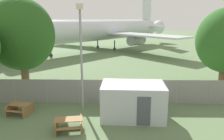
{
  "coord_description": "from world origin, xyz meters",
  "views": [
    {
      "loc": [
        2.88,
        -5.03,
        6.53
      ],
      "look_at": [
        2.53,
        14.19,
        2.0
      ],
      "focal_mm": 35.0,
      "sensor_mm": 36.0,
      "label": 1
    }
  ],
  "objects_px": {
    "airplane": "(101,30)",
    "picnic_bench_open_grass": "(20,108)",
    "portable_cabin": "(133,101)",
    "picnic_bench_near_cabin": "(69,123)",
    "tree_near_hangar": "(21,35)"
  },
  "relations": [
    {
      "from": "picnic_bench_open_grass",
      "to": "tree_near_hangar",
      "type": "bearing_deg",
      "value": 106.69
    },
    {
      "from": "portable_cabin",
      "to": "tree_near_hangar",
      "type": "distance_m",
      "value": 11.09
    },
    {
      "from": "picnic_bench_near_cabin",
      "to": "picnic_bench_open_grass",
      "type": "height_order",
      "value": "same"
    },
    {
      "from": "portable_cabin",
      "to": "tree_near_hangar",
      "type": "height_order",
      "value": "tree_near_hangar"
    },
    {
      "from": "airplane",
      "to": "tree_near_hangar",
      "type": "bearing_deg",
      "value": 31.56
    },
    {
      "from": "picnic_bench_open_grass",
      "to": "portable_cabin",
      "type": "bearing_deg",
      "value": -2.51
    },
    {
      "from": "tree_near_hangar",
      "to": "picnic_bench_near_cabin",
      "type": "bearing_deg",
      "value": -51.94
    },
    {
      "from": "portable_cabin",
      "to": "picnic_bench_near_cabin",
      "type": "height_order",
      "value": "portable_cabin"
    },
    {
      "from": "airplane",
      "to": "picnic_bench_open_grass",
      "type": "bearing_deg",
      "value": 35.16
    },
    {
      "from": "picnic_bench_near_cabin",
      "to": "portable_cabin",
      "type": "bearing_deg",
      "value": 26.09
    },
    {
      "from": "portable_cabin",
      "to": "picnic_bench_open_grass",
      "type": "xyz_separation_m",
      "value": [
        -7.84,
        0.34,
        -0.71
      ]
    },
    {
      "from": "portable_cabin",
      "to": "picnic_bench_near_cabin",
      "type": "bearing_deg",
      "value": -151.66
    },
    {
      "from": "airplane",
      "to": "picnic_bench_open_grass",
      "type": "height_order",
      "value": "airplane"
    },
    {
      "from": "airplane",
      "to": "tree_near_hangar",
      "type": "xyz_separation_m",
      "value": [
        -4.9,
        -28.22,
        1.07
      ]
    },
    {
      "from": "airplane",
      "to": "portable_cabin",
      "type": "distance_m",
      "value": 33.38
    }
  ]
}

